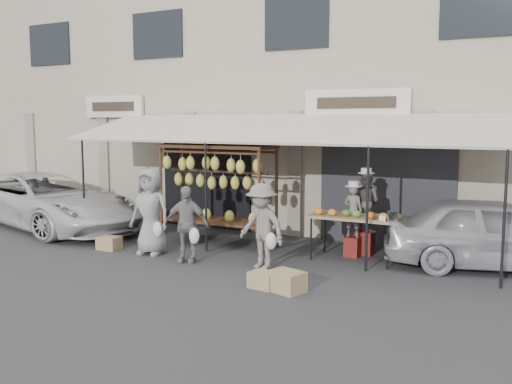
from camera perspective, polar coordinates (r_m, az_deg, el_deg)
ground_plane at (r=10.80m, az=-3.86°, el=-7.66°), size 90.00×90.00×0.00m
shophouse at (r=16.33m, az=8.44°, el=10.19°), size 24.00×6.15×7.30m
awning at (r=12.43m, az=1.70°, el=6.29°), size 10.00×2.35×2.92m
banana_rack at (r=12.50m, az=-3.99°, el=1.66°), size 2.60×0.90×2.24m
produce_table at (r=11.36m, az=9.77°, el=-2.51°), size 1.70×0.90×1.04m
vendor_left at (r=11.68m, az=9.70°, el=-1.88°), size 0.41×0.29×1.07m
vendor_right at (r=11.89m, az=10.90°, el=-0.95°), size 0.68×0.57×1.24m
customer_left at (r=11.96m, az=-10.51°, el=-1.93°), size 0.92×0.65×1.79m
customer_mid at (r=11.21m, az=-6.99°, el=-3.21°), size 0.95×0.62×1.50m
customer_right at (r=10.65m, az=0.59°, el=-3.43°), size 1.15×0.84×1.60m
stool_left at (r=11.82m, az=9.62°, el=-5.43°), size 0.37×0.37×0.41m
stool_right at (r=12.04m, az=10.81°, el=-5.02°), size 0.41×0.41×0.49m
crate_near_a at (r=9.55m, az=0.75°, el=-8.78°), size 0.49×0.39×0.27m
crate_near_b at (r=9.35m, az=3.06°, el=-8.93°), size 0.65×0.56×0.33m
crate_far at (r=12.71m, az=-14.46°, el=-4.98°), size 0.48×0.37×0.28m
van at (r=16.09m, az=-20.63°, el=0.49°), size 5.30×3.40×2.04m
sedan at (r=11.49m, az=22.78°, el=-3.81°), size 4.30×2.67×1.37m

